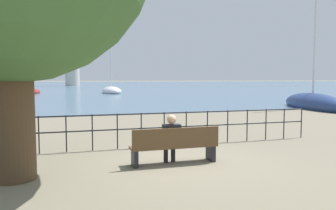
{
  "coord_description": "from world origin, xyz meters",
  "views": [
    {
      "loc": [
        -2.44,
        -7.47,
        2.05
      ],
      "look_at": [
        0.0,
        0.5,
        1.39
      ],
      "focal_mm": 35.0,
      "sensor_mm": 36.0,
      "label": 1
    }
  ],
  "objects": [
    {
      "name": "promenade_railing",
      "position": [
        0.0,
        2.07,
        0.69
      ],
      "size": [
        10.81,
        0.04,
        1.05
      ],
      "color": "black",
      "rests_on": "ground_plane"
    },
    {
      "name": "ground_plane",
      "position": [
        0.0,
        0.0,
        0.0
      ],
      "size": [
        1000.0,
        1000.0,
        0.0
      ],
      "primitive_type": "plane",
      "color": "#7A705B"
    },
    {
      "name": "sailboat_4",
      "position": [
        -7.49,
        43.75,
        0.3
      ],
      "size": [
        2.67,
        6.8,
        12.46
      ],
      "rotation": [
        0.0,
        0.0,
        -0.08
      ],
      "color": "maroon",
      "rests_on": "ground_plane"
    },
    {
      "name": "harbor_water",
      "position": [
        0.0,
        161.04,
        0.0
      ],
      "size": [
        600.0,
        300.0,
        0.01
      ],
      "color": "slate",
      "rests_on": "ground_plane"
    },
    {
      "name": "seated_person_left",
      "position": [
        -0.07,
        0.01,
        0.67
      ],
      "size": [
        0.42,
        0.35,
        1.2
      ],
      "color": "black",
      "rests_on": "ground_plane"
    },
    {
      "name": "harbor_lighthouse",
      "position": [
        -0.95,
        100.84,
        11.71
      ],
      "size": [
        4.36,
        4.36,
        25.19
      ],
      "color": "beige",
      "rests_on": "ground_plane"
    },
    {
      "name": "sailboat_2",
      "position": [
        3.67,
        40.63,
        0.35
      ],
      "size": [
        3.24,
        5.87,
        12.06
      ],
      "rotation": [
        0.0,
        0.0,
        0.13
      ],
      "color": "silver",
      "rests_on": "ground_plane"
    },
    {
      "name": "sailboat_0",
      "position": [
        -5.68,
        14.31,
        0.34
      ],
      "size": [
        2.81,
        5.46,
        11.34
      ],
      "rotation": [
        0.0,
        0.0,
        0.13
      ],
      "color": "maroon",
      "rests_on": "ground_plane"
    },
    {
      "name": "sailboat_5",
      "position": [
        14.09,
        11.56,
        0.35
      ],
      "size": [
        3.89,
        7.86,
        10.09
      ],
      "rotation": [
        0.0,
        0.0,
        -0.24
      ],
      "color": "navy",
      "rests_on": "ground_plane"
    },
    {
      "name": "park_bench",
      "position": [
        0.0,
        -0.07,
        0.44
      ],
      "size": [
        2.15,
        0.45,
        0.9
      ],
      "color": "brown",
      "rests_on": "ground_plane"
    }
  ]
}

